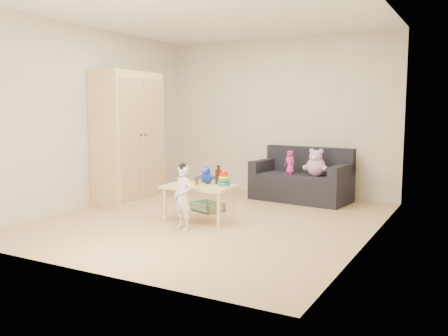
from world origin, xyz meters
The scene contains 13 objects.
room centered at (0.00, 0.00, 1.30)m, with size 4.50×4.50×4.50m.
wardrobe centered at (-1.72, 0.43, 0.99)m, with size 0.55×1.10×1.98m, color #D1BB73.
sofa centered at (0.57, 1.80, 0.21)m, with size 1.49×0.74×0.42m, color black.
play_table centered at (-0.10, -0.12, 0.23)m, with size 0.88×0.55×0.46m, color #E9CE80.
storage_bin centered at (-0.32, 0.44, 0.06)m, with size 0.42×0.31×0.13m, color gray, non-canonical shape.
toddler centered at (-0.04, -0.60, 0.38)m, with size 0.28×0.19×0.75m, color silver.
pink_bear centered at (0.83, 1.74, 0.59)m, with size 0.31×0.26×0.35m, color #CF98B8, non-canonical shape.
doll centered at (0.41, 1.74, 0.60)m, with size 0.18×0.12×0.36m, color #EC2C94.
ring_stacker centered at (0.22, -0.06, 0.54)m, with size 0.17×0.17×0.20m.
brown_bottle centered at (0.07, 0.07, 0.56)m, with size 0.08×0.08×0.24m.
blue_plush centered at (-0.10, 0.05, 0.58)m, with size 0.20×0.15×0.24m, color blue, non-canonical shape.
wooden_figure centered at (-0.14, -0.14, 0.52)m, with size 0.05×0.04×0.12m, color brown, non-canonical shape.
yellow_book centered at (-0.19, 0.01, 0.47)m, with size 0.21×0.21×0.02m, color yellow.
Camera 1 is at (3.02, -5.19, 1.40)m, focal length 38.00 mm.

